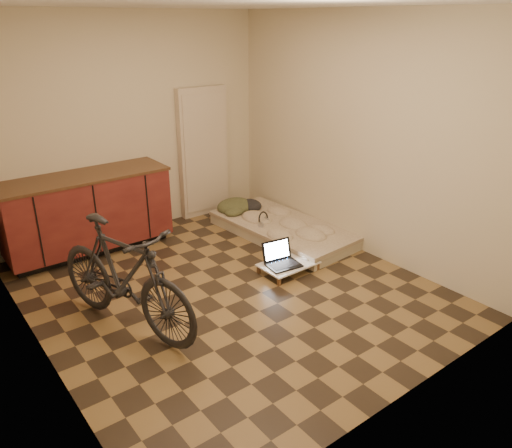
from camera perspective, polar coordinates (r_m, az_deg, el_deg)
room_shell at (r=4.50m, az=-3.50°, el=7.03°), size 3.50×4.00×2.60m
cabinets at (r=5.92m, az=-18.75°, el=1.20°), size 1.84×0.62×0.91m
appliance_panel at (r=6.69m, az=-6.04°, el=8.12°), size 0.70×0.10×1.70m
bicycle at (r=4.32m, az=-14.94°, el=-5.25°), size 0.95×1.74×1.08m
futon at (r=6.18m, az=3.12°, el=-0.58°), size 1.02×1.91×0.16m
clothing_pile at (r=6.57m, az=-1.96°, el=2.58°), size 0.54×0.46×0.21m
headphones at (r=6.07m, az=0.85°, el=0.60°), size 0.27×0.26×0.15m
lap_desk at (r=5.30m, az=3.73°, el=-4.59°), size 0.61×0.40×0.10m
laptop at (r=5.25m, az=2.90°, el=-4.10°), size 0.37×0.34×0.23m
mouse at (r=5.39m, az=5.66°, el=-3.86°), size 0.06×0.09×0.03m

